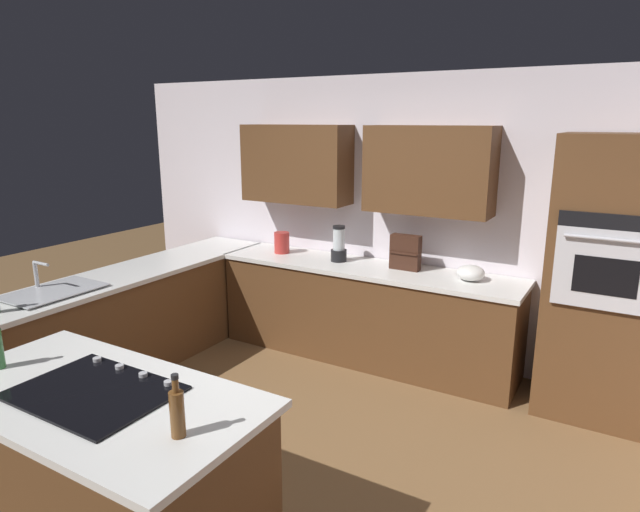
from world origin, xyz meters
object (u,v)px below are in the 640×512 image
Objects in this scene: wall_oven at (606,281)px; sink_unit at (53,291)px; mixing_bowl at (471,273)px; spice_rack at (405,252)px; kettle at (282,243)px; blender at (339,246)px; cooktop at (95,391)px; second_bottle at (177,412)px.

wall_oven is 3.01× the size of sink_unit.
mixing_bowl is at bearing -2.28° from wall_oven.
sink_unit reaches higher than mixing_bowl.
spice_rack is 1.30m from kettle.
blender is (2.25, -0.04, -0.01)m from wall_oven.
spice_rack reaches higher than mixing_bowl.
kettle is (2.90, -0.04, -0.05)m from wall_oven.
mixing_bowl reaches higher than cooktop.
cooktop is at bearing 70.01° from mixing_bowl.
kettle is (1.30, 0.04, -0.05)m from spice_rack.
wall_oven is 3.22m from second_bottle.
mixing_bowl is 2.96m from second_bottle.
cooktop is at bearing -6.12° from second_bottle.
wall_oven is at bearing -125.87° from cooktop.
sink_unit is at bearing 54.27° from blender.
blender reaches higher than second_bottle.
mixing_bowl is at bearing 180.00° from kettle.
spice_rack is 1.10× the size of second_bottle.
cooktop is at bearing 151.76° from sink_unit.
spice_rack is 2.98m from second_bottle.
sink_unit is 2.24× the size of spice_rack.
blender is at bearing 3.89° from spice_rack.
second_bottle is at bearing 93.58° from spice_rack.
wall_oven reaches higher than sink_unit.
wall_oven is 6.22× the size of blender.
sink_unit is at bearing 44.33° from spice_rack.
sink_unit is at bearing 27.88° from wall_oven.
spice_rack is at bearing -4.21° from mixing_bowl.
blender is 1.25m from mixing_bowl.
blender is at bearing -85.86° from cooktop.
wall_oven is at bearing 176.99° from spice_rack.
mixing_bowl is 0.61m from spice_rack.
kettle is (0.86, -2.86, 0.10)m from cooktop.
blender reaches higher than kettle.
wall_oven is 2.25m from blender.
sink_unit is at bearing -22.68° from second_bottle.
sink_unit is 2.06× the size of blender.
mixing_bowl is at bearing -143.44° from sink_unit.
spice_rack reaches higher than cooktop.
sink_unit reaches higher than kettle.
sink_unit is 2.47× the size of second_bottle.
wall_oven is at bearing -116.05° from second_bottle.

